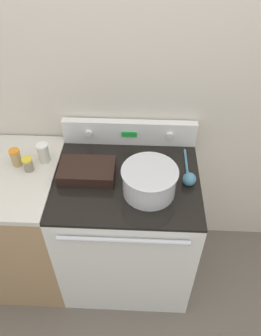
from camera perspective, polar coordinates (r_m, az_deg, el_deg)
ground_plane at (r=2.38m, az=-0.95°, el=-23.54°), size 12.00×12.00×0.00m
kitchen_wall at (r=1.88m, az=-0.12°, el=13.54°), size 8.00×0.05×2.50m
stove_range at (r=2.14m, az=-0.56°, el=-10.42°), size 0.80×0.70×0.92m
control_panel at (r=1.97m, az=-0.19°, el=6.24°), size 0.80×0.07×0.16m
side_counter at (r=2.28m, az=-19.02°, el=-9.11°), size 0.63×0.67×0.93m
mixing_bowl at (r=1.66m, az=3.31°, el=-2.07°), size 0.29×0.29×0.15m
casserole_dish at (r=1.80m, az=-7.59°, el=-0.41°), size 0.30×0.20×0.07m
ladle at (r=1.78m, az=10.14°, el=-1.62°), size 0.07×0.31×0.07m
spice_jar_white_cap at (r=1.90m, az=-14.92°, el=2.59°), size 0.07×0.07×0.12m
spice_jar_yellow_cap at (r=1.88m, az=-17.41°, el=0.62°), size 0.06×0.06×0.08m
spice_jar_orange_cap at (r=1.93m, az=-19.33°, el=1.76°), size 0.06×0.06×0.10m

